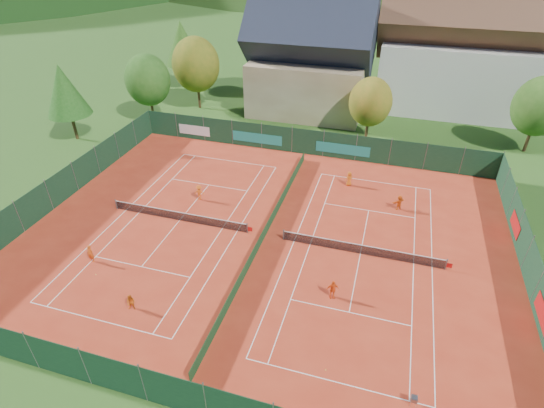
% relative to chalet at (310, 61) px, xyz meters
% --- Properties ---
extents(ground, '(600.00, 600.00, 0.00)m').
position_rel_chalet_xyz_m(ground, '(3.00, -30.00, -6.64)').
color(ground, '#275019').
rests_on(ground, ground).
extents(clay_pad, '(40.00, 32.00, 0.01)m').
position_rel_chalet_xyz_m(clay_pad, '(3.00, -30.00, -6.62)').
color(clay_pad, '#B02F1A').
rests_on(clay_pad, ground).
extents(court_markings_left, '(11.03, 23.83, 0.00)m').
position_rel_chalet_xyz_m(court_markings_left, '(-5.00, -30.00, -6.61)').
color(court_markings_left, white).
rests_on(court_markings_left, ground).
extents(court_markings_right, '(11.03, 23.83, 0.00)m').
position_rel_chalet_xyz_m(court_markings_right, '(11.00, -30.00, -6.61)').
color(court_markings_right, white).
rests_on(court_markings_right, ground).
extents(tennis_net_left, '(13.30, 0.10, 1.02)m').
position_rel_chalet_xyz_m(tennis_net_left, '(-4.85, -30.00, -6.12)').
color(tennis_net_left, '#59595B').
rests_on(tennis_net_left, ground).
extents(tennis_net_right, '(13.30, 0.10, 1.02)m').
position_rel_chalet_xyz_m(tennis_net_right, '(11.15, -30.00, -6.12)').
color(tennis_net_right, '#59595B').
rests_on(tennis_net_right, ground).
extents(court_divider, '(0.03, 28.80, 1.00)m').
position_rel_chalet_xyz_m(court_divider, '(3.00, -30.00, -6.12)').
color(court_divider, '#153C1D').
rests_on(court_divider, ground).
extents(fence_north, '(40.00, 0.10, 3.00)m').
position_rel_chalet_xyz_m(fence_north, '(2.54, -14.01, -5.16)').
color(fence_north, '#133621').
rests_on(fence_north, ground).
extents(fence_south, '(40.00, 0.04, 3.00)m').
position_rel_chalet_xyz_m(fence_south, '(3.00, -46.00, -5.12)').
color(fence_south, '#12321F').
rests_on(fence_south, ground).
extents(fence_west, '(0.04, 32.00, 3.00)m').
position_rel_chalet_xyz_m(fence_west, '(-17.00, -30.00, -5.12)').
color(fence_west, '#13341F').
rests_on(fence_west, ground).
extents(fence_east, '(0.09, 32.00, 3.00)m').
position_rel_chalet_xyz_m(fence_east, '(23.00, -29.95, -5.14)').
color(fence_east, '#133520').
rests_on(fence_east, ground).
extents(chalet, '(16.20, 12.00, 16.00)m').
position_rel_chalet_xyz_m(chalet, '(0.00, 0.00, 0.00)').
color(chalet, '#CDB791').
rests_on(chalet, ground).
extents(hotel_block_a, '(21.60, 11.00, 17.25)m').
position_rel_chalet_xyz_m(hotel_block_a, '(19.00, 6.00, 0.76)').
color(hotel_block_a, silver).
rests_on(hotel_block_a, ground).
extents(tree_west_front, '(5.72, 5.72, 8.69)m').
position_rel_chalet_xyz_m(tree_west_front, '(-19.00, -10.00, -1.23)').
color(tree_west_front, '#4D371B').
rests_on(tree_west_front, ground).
extents(tree_west_mid, '(6.44, 6.44, 9.78)m').
position_rel_chalet_xyz_m(tree_west_mid, '(-15.00, -4.00, -0.56)').
color(tree_west_mid, '#4A331A').
rests_on(tree_west_mid, ground).
extents(tree_west_back, '(5.60, 5.60, 10.00)m').
position_rel_chalet_xyz_m(tree_west_back, '(-21.00, 4.00, 0.11)').
color(tree_west_back, '#4E331B').
rests_on(tree_west_back, ground).
extents(tree_center, '(5.01, 5.01, 7.60)m').
position_rel_chalet_xyz_m(tree_center, '(9.00, -8.00, -1.91)').
color(tree_center, '#4C331B').
rests_on(tree_center, ground).
extents(tree_east_front, '(5.72, 5.72, 8.69)m').
position_rel_chalet_xyz_m(tree_east_front, '(27.00, -6.00, -1.23)').
color(tree_east_front, '#432E18').
rests_on(tree_east_front, ground).
extents(tree_west_side, '(5.04, 5.04, 9.00)m').
position_rel_chalet_xyz_m(tree_west_side, '(-25.00, -18.00, -0.56)').
color(tree_west_side, '#4E361B').
rests_on(tree_west_side, ground).
extents(tree_east_back, '(7.15, 7.15, 10.86)m').
position_rel_chalet_xyz_m(tree_east_back, '(29.00, 10.00, 0.12)').
color(tree_east_back, '#4A341A').
rests_on(tree_east_back, ground).
extents(mountain_backdrop, '(820.00, 530.00, 242.00)m').
position_rel_chalet_xyz_m(mountain_backdrop, '(31.54, 203.48, -46.26)').
color(mountain_backdrop, black).
rests_on(mountain_backdrop, ground).
extents(ball_hopper, '(0.34, 0.34, 0.80)m').
position_rel_chalet_xyz_m(ball_hopper, '(15.28, -42.05, -6.07)').
color(ball_hopper, slate).
rests_on(ball_hopper, ground).
extents(loose_ball_0, '(0.07, 0.07, 0.07)m').
position_rel_chalet_xyz_m(loose_ball_0, '(-7.82, -38.18, -6.59)').
color(loose_ball_0, '#CCD833').
rests_on(loose_ball_0, ground).
extents(loose_ball_1, '(0.07, 0.07, 0.07)m').
position_rel_chalet_xyz_m(loose_ball_1, '(10.30, -41.29, -6.59)').
color(loose_ball_1, '#CCD833').
rests_on(loose_ball_1, ground).
extents(player_left_near, '(0.58, 0.41, 1.52)m').
position_rel_chalet_xyz_m(player_left_near, '(-9.01, -36.93, -5.87)').
color(player_left_near, '#D34F12').
rests_on(player_left_near, ground).
extents(player_left_mid, '(0.68, 0.57, 1.27)m').
position_rel_chalet_xyz_m(player_left_mid, '(-3.30, -40.36, -5.99)').
color(player_left_mid, '#CD5B12').
rests_on(player_left_mid, ground).
extents(player_left_far, '(1.10, 0.79, 1.54)m').
position_rel_chalet_xyz_m(player_left_far, '(-4.72, -26.32, -5.85)').
color(player_left_far, '#E65914').
rests_on(player_left_far, ground).
extents(player_right_near, '(0.98, 0.68, 1.54)m').
position_rel_chalet_xyz_m(player_right_near, '(9.62, -35.34, -5.85)').
color(player_right_near, '#F25115').
rests_on(player_right_near, ground).
extents(player_right_far_a, '(0.89, 0.82, 1.52)m').
position_rel_chalet_xyz_m(player_right_far_a, '(8.56, -19.61, -5.86)').
color(player_right_far_a, '#D66013').
rests_on(player_right_far_a, ground).
extents(player_right_far_b, '(1.30, 1.27, 1.48)m').
position_rel_chalet_xyz_m(player_right_far_b, '(13.56, -22.59, -5.88)').
color(player_right_far_b, '#E15814').
rests_on(player_right_far_b, ground).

